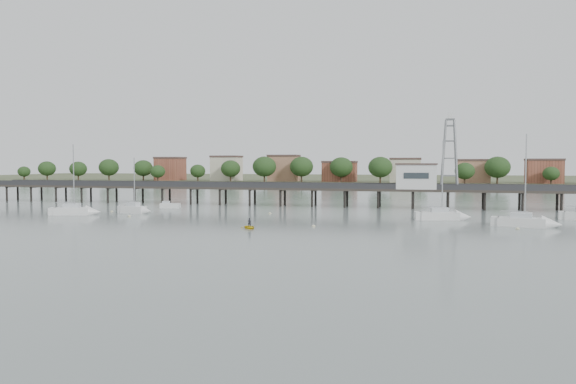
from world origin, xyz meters
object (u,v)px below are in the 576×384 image
lattice_tower (450,154)px  sailboat_c (448,216)px  sailboat_b (137,210)px  yellow_dinghy (249,228)px  sailboat_a (79,211)px  pier (298,189)px  sailboat_d (532,222)px  white_tender (170,206)px

lattice_tower → sailboat_c: 24.89m
sailboat_b → yellow_dinghy: (27.84, -18.02, -0.66)m
lattice_tower → sailboat_a: lattice_tower is taller
sailboat_a → pier: bearing=22.9°
sailboat_d → pier: bearing=155.8°
sailboat_b → white_tender: sailboat_b is taller
white_tender → sailboat_d: bearing=-25.2°
sailboat_c → lattice_tower: bearing=76.9°
white_tender → pier: bearing=14.8°
pier → white_tender: size_ratio=35.13×
pier → sailboat_d: (42.26, -30.06, -3.16)m
lattice_tower → sailboat_b: lattice_tower is taller
lattice_tower → sailboat_d: lattice_tower is taller
sailboat_c → white_tender: (-55.42, 11.28, -0.15)m
sailboat_b → white_tender: size_ratio=2.53×
sailboat_b → yellow_dinghy: sailboat_b is taller
pier → sailboat_b: 35.07m
pier → yellow_dinghy: 42.42m
sailboat_c → yellow_dinghy: (-27.92, -19.61, -0.64)m
lattice_tower → sailboat_d: size_ratio=1.07×
sailboat_d → sailboat_b: bearing=-173.8°
lattice_tower → white_tender: 58.47m
sailboat_b → yellow_dinghy: size_ratio=3.75×
sailboat_c → white_tender: bearing=157.9°
sailboat_d → lattice_tower: bearing=120.9°
sailboat_d → white_tender: bearing=175.6°
lattice_tower → white_tender: size_ratio=3.63×
sailboat_a → white_tender: bearing=45.4°
sailboat_b → sailboat_a: size_ratio=0.80×
sailboat_d → sailboat_c: 13.91m
sailboat_a → sailboat_b: bearing=12.6°
lattice_tower → sailboat_a: (-65.46, -29.29, -10.46)m
lattice_tower → yellow_dinghy: lattice_tower is taller
pier → lattice_tower: size_ratio=9.68×
yellow_dinghy → lattice_tower: bearing=21.3°
pier → white_tender: pier is taller
sailboat_b → pier: bearing=53.1°
lattice_tower → sailboat_c: size_ratio=1.13×
lattice_tower → sailboat_c: bearing=-92.5°
yellow_dinghy → sailboat_c: bearing=0.8°
sailboat_d → sailboat_c: size_ratio=1.05×
sailboat_d → sailboat_a: 76.22m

